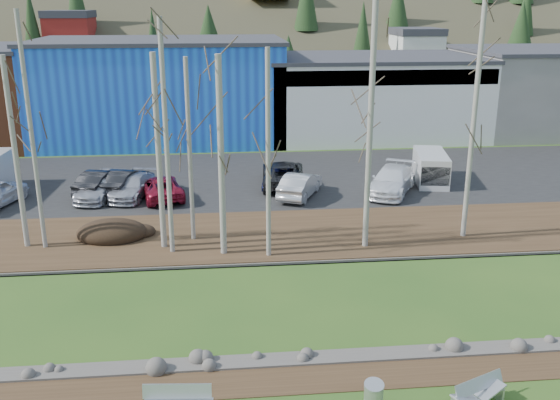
{
  "coord_description": "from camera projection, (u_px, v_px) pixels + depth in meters",
  "views": [
    {
      "loc": [
        -1.32,
        -14.7,
        11.33
      ],
      "look_at": [
        1.43,
        12.65,
        2.5
      ],
      "focal_mm": 40.0,
      "sensor_mm": 36.0,
      "label": 1
    }
  ],
  "objects": [
    {
      "name": "parking_lot",
      "position": [
        240.0,
        179.0,
        41.18
      ],
      "size": [
        80.0,
        14.0,
        0.14
      ],
      "primitive_type": "cube",
      "color": "black",
      "rests_on": "ground"
    },
    {
      "name": "building_grey",
      "position": [
        544.0,
        90.0,
        56.02
      ],
      "size": [
        14.28,
        12.24,
        7.3
      ],
      "color": "slate",
      "rests_on": "ground"
    },
    {
      "name": "car_3",
      "position": [
        133.0,
        187.0,
        36.95
      ],
      "size": [
        2.86,
        4.8,
        1.3
      ],
      "primitive_type": "imported",
      "rotation": [
        0.0,
        0.0,
        -0.24
      ],
      "color": "#AFB0B8",
      "rests_on": "parking_lot"
    },
    {
      "name": "car_4",
      "position": [
        279.0,
        177.0,
        39.04
      ],
      "size": [
        2.75,
        4.11,
        1.3
      ],
      "primitive_type": "imported",
      "rotation": [
        0.0,
        0.0,
        -0.35
      ],
      "color": "#141949",
      "rests_on": "parking_lot"
    },
    {
      "name": "dirt_strip",
      "position": [
        268.0,
        379.0,
        19.5
      ],
      "size": [
        80.0,
        1.8,
        0.03
      ],
      "primitive_type": "cube",
      "color": "#382616",
      "rests_on": "ground"
    },
    {
      "name": "birch_3",
      "position": [
        166.0,
        140.0,
        27.5
      ],
      "size": [
        0.22,
        0.22,
        10.56
      ],
      "color": "#A6A196",
      "rests_on": "far_bank"
    },
    {
      "name": "litter_bin",
      "position": [
        373.0,
        400.0,
        17.74
      ],
      "size": [
        0.61,
        0.61,
        0.95
      ],
      "primitive_type": "cylinder",
      "rotation": [
        0.0,
        0.0,
        -0.11
      ],
      "color": "#B4B7B9",
      "rests_on": "ground"
    },
    {
      "name": "car_6",
      "position": [
        283.0,
        173.0,
        39.28
      ],
      "size": [
        3.01,
        5.77,
        1.55
      ],
      "primitive_type": "imported",
      "rotation": [
        0.0,
        0.0,
        3.06
      ],
      "color": "black",
      "rests_on": "parking_lot"
    },
    {
      "name": "car_9",
      "position": [
        101.0,
        181.0,
        37.7
      ],
      "size": [
        2.81,
        4.7,
        1.46
      ],
      "primitive_type": "imported",
      "rotation": [
        0.0,
        0.0,
        2.84
      ],
      "color": "black",
      "rests_on": "parking_lot"
    },
    {
      "name": "river",
      "position": [
        258.0,
        304.0,
        24.34
      ],
      "size": [
        80.0,
        8.0,
        0.9
      ],
      "primitive_type": null,
      "color": "#131D30",
      "rests_on": "ground"
    },
    {
      "name": "birch_8",
      "position": [
        474.0,
        118.0,
        29.24
      ],
      "size": [
        0.24,
        0.24,
        11.86
      ],
      "color": "#A6A196",
      "rests_on": "far_bank"
    },
    {
      "name": "far_bank",
      "position": [
        248.0,
        236.0,
        31.23
      ],
      "size": [
        80.0,
        7.0,
        0.15
      ],
      "primitive_type": "cube",
      "color": "#382616",
      "rests_on": "ground"
    },
    {
      "name": "car_8",
      "position": [
        100.0,
        187.0,
        36.76
      ],
      "size": [
        2.86,
        4.8,
        1.3
      ],
      "primitive_type": "imported",
      "rotation": [
        0.0,
        0.0,
        -0.24
      ],
      "color": "#AFB0B8",
      "rests_on": "parking_lot"
    },
    {
      "name": "far_bank_rocks",
      "position": [
        252.0,
        263.0,
        28.22
      ],
      "size": [
        80.0,
        0.8,
        0.46
      ],
      "primitive_type": null,
      "color": "#47423D",
      "rests_on": "ground"
    },
    {
      "name": "birch_7",
      "position": [
        370.0,
        125.0,
        28.0
      ],
      "size": [
        0.27,
        0.27,
        11.66
      ],
      "color": "#A6A196",
      "rests_on": "far_bank"
    },
    {
      "name": "near_bank_rocks",
      "position": [
        266.0,
        362.0,
        20.46
      ],
      "size": [
        80.0,
        0.8,
        0.5
      ],
      "primitive_type": null,
      "color": "#47423D",
      "rests_on": "ground"
    },
    {
      "name": "van_white",
      "position": [
        431.0,
        168.0,
        39.81
      ],
      "size": [
        2.62,
        4.64,
        1.92
      ],
      "rotation": [
        0.0,
        0.0,
        -0.19
      ],
      "color": "silver",
      "rests_on": "parking_lot"
    },
    {
      "name": "birch_6",
      "position": [
        268.0,
        156.0,
        27.26
      ],
      "size": [
        0.21,
        0.21,
        9.33
      ],
      "color": "#A6A196",
      "rests_on": "far_bank"
    },
    {
      "name": "car_5",
      "position": [
        300.0,
        185.0,
        37.02
      ],
      "size": [
        3.25,
        4.69,
        1.46
      ],
      "primitive_type": "imported",
      "rotation": [
        0.0,
        0.0,
        2.72
      ],
      "color": "#BABABC",
      "rests_on": "parking_lot"
    },
    {
      "name": "car_7",
      "position": [
        392.0,
        180.0,
        37.76
      ],
      "size": [
        4.43,
        5.74,
        1.55
      ],
      "primitive_type": "imported",
      "rotation": [
        0.0,
        0.0,
        -0.49
      ],
      "color": "white",
      "rests_on": "parking_lot"
    },
    {
      "name": "birch_0",
      "position": [
        15.0,
        155.0,
        28.41
      ],
      "size": [
        0.25,
        0.25,
        8.93
      ],
      "color": "#A6A196",
      "rests_on": "far_bank"
    },
    {
      "name": "birch_2",
      "position": [
        159.0,
        154.0,
        28.32
      ],
      "size": [
        0.27,
        0.27,
        9.05
      ],
      "color": "#A6A196",
      "rests_on": "far_bank"
    },
    {
      "name": "car_2",
      "position": [
        161.0,
        187.0,
        36.84
      ],
      "size": [
        3.2,
        5.07,
        1.31
      ],
      "primitive_type": "imported",
      "rotation": [
        0.0,
        0.0,
        3.38
      ],
      "color": "maroon",
      "rests_on": "parking_lot"
    },
    {
      "name": "building_blue",
      "position": [
        161.0,
        89.0,
        52.62
      ],
      "size": [
        20.4,
        12.24,
        8.3
      ],
      "color": "blue",
      "rests_on": "ground"
    },
    {
      "name": "bench_damaged",
      "position": [
        478.0,
        393.0,
        18.17
      ],
      "size": [
        1.89,
        1.27,
        0.81
      ],
      "rotation": [
        0.0,
        0.0,
        0.42
      ],
      "color": "#B4B7B9",
      "rests_on": "ground"
    },
    {
      "name": "car_1",
      "position": [
        124.0,
        181.0,
        37.84
      ],
      "size": [
        2.81,
        4.7,
        1.46
      ],
      "primitive_type": "imported",
      "rotation": [
        0.0,
        0.0,
        2.84
      ],
      "color": "black",
      "rests_on": "parking_lot"
    },
    {
      "name": "birch_1",
      "position": [
        32.0,
        135.0,
        27.97
      ],
      "size": [
        0.2,
        0.2,
        10.85
      ],
      "color": "#A6A196",
      "rests_on": "far_bank"
    },
    {
      "name": "building_white",
      "position": [
        370.0,
        95.0,
        54.55
      ],
      "size": [
        18.36,
        12.24,
        6.8
      ],
      "color": "silver",
      "rests_on": "ground"
    },
    {
      "name": "birch_5",
      "position": [
        190.0,
        152.0,
        29.31
      ],
      "size": [
        0.21,
        0.21,
        8.77
      ],
      "color": "#A6A196",
      "rests_on": "far_bank"
    },
    {
      "name": "dirt_mound",
      "position": [
        112.0,
        231.0,
        30.68
      ],
      "size": [
        3.42,
        2.42,
        0.67
      ],
      "primitive_type": "ellipsoid",
      "color": "black",
      "rests_on": "far_bank"
    },
    {
      "name": "birch_4",
      "position": [
        221.0,
        158.0,
        27.56
      ],
      "size": [
        0.29,
        0.29,
        9.04
      ],
      "color": "#A6A196",
      "rests_on": "far_bank"
    }
  ]
}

